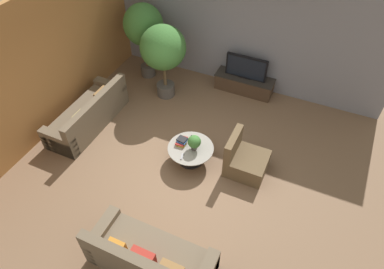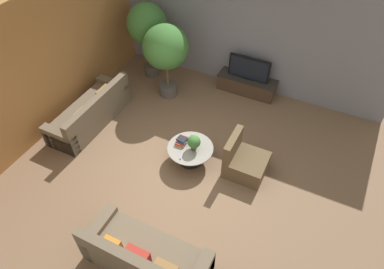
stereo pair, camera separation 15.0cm
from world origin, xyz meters
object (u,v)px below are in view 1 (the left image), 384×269
couch_near_entry (150,259)px  potted_plant_tabletop (194,142)px  coffee_table (191,152)px  television (246,68)px  armchair_wicker (245,160)px  couch_by_wall (89,115)px  potted_palm_tall (144,27)px  potted_palm_corner (163,50)px  media_console (244,84)px

couch_near_entry → potted_plant_tabletop: couch_near_entry is taller
coffee_table → couch_near_entry: 2.42m
television → couch_near_entry: 5.18m
coffee_table → armchair_wicker: bearing=12.2°
television → potted_plant_tabletop: (-0.18, -2.77, -0.13)m
couch_by_wall → potted_palm_tall: (0.25, 2.31, 1.15)m
television → potted_plant_tabletop: bearing=-93.7°
potted_palm_corner → potted_plant_tabletop: (1.60, -1.78, -0.73)m
television → potted_palm_tall: potted_palm_tall is taller
armchair_wicker → potted_plant_tabletop: 1.10m
television → couch_by_wall: bearing=-136.6°
potted_palm_tall → television: bearing=8.8°
couch_by_wall → potted_palm_corner: potted_palm_corner is taller
media_console → coffee_table: (-0.26, -2.77, 0.05)m
media_console → potted_palm_corner: (-1.78, -0.99, 1.09)m
television → coffee_table: 2.82m
media_console → couch_by_wall: bearing=-136.6°
media_console → potted_palm_corner: size_ratio=0.79×
couch_by_wall → potted_palm_tall: potted_palm_tall is taller
potted_palm_tall → potted_palm_corner: bearing=-34.3°
armchair_wicker → potted_palm_corner: bearing=59.5°
television → couch_near_entry: size_ratio=0.51×
couch_near_entry → potted_palm_corner: size_ratio=1.08×
potted_palm_corner → armchair_wicker: bearing=-30.5°
media_console → television: television is taller
media_console → armchair_wicker: size_ratio=1.75×
television → potted_palm_tall: 2.76m
coffee_table → potted_plant_tabletop: potted_plant_tabletop is taller
couch_by_wall → potted_plant_tabletop: size_ratio=6.25×
coffee_table → potted_palm_tall: 3.55m
television → media_console: bearing=90.0°
media_console → television: (-0.00, -0.00, 0.50)m
television → coffee_table: television is taller
armchair_wicker → potted_palm_tall: bearing=58.6°
television → armchair_wicker: 2.71m
coffee_table → couch_near_entry: bearing=-81.0°
television → potted_palm_corner: size_ratio=0.55×
coffee_table → couch_by_wall: couch_by_wall is taller
armchair_wicker → potted_plant_tabletop: armchair_wicker is taller
television → potted_plant_tabletop: size_ratio=3.02×
couch_by_wall → couch_near_entry: same height
couch_by_wall → armchair_wicker: bearing=92.9°
media_console → potted_palm_corner: 2.31m
potted_palm_tall → potted_plant_tabletop: 3.51m
media_console → television: size_ratio=1.44×
potted_palm_tall → potted_plant_tabletop: size_ratio=5.80×
coffee_table → potted_palm_corner: potted_palm_corner is taller
media_console → couch_near_entry: 5.16m
coffee_table → potted_palm_tall: potted_palm_tall is taller
television → potted_palm_corner: bearing=-150.9°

